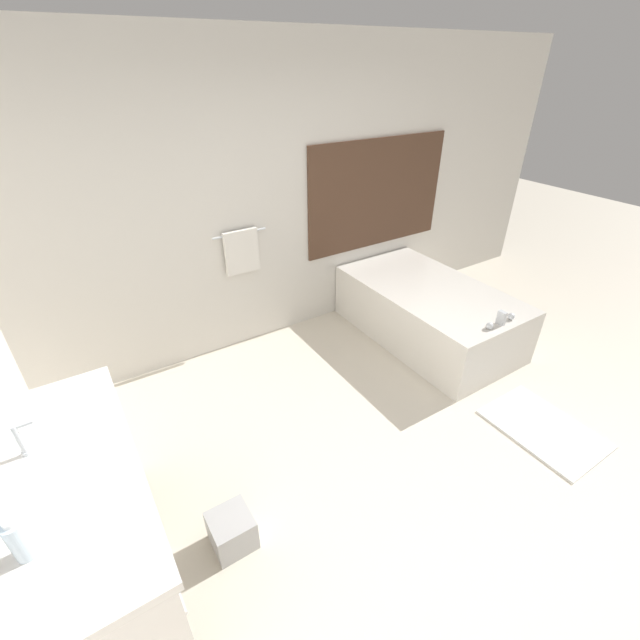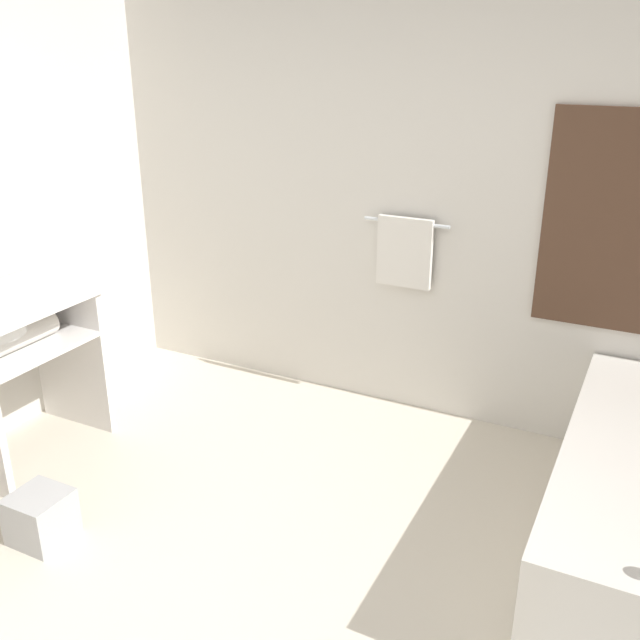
{
  "view_description": "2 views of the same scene",
  "coord_description": "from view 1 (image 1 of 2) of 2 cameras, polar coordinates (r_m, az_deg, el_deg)",
  "views": [
    {
      "loc": [
        -1.64,
        -1.26,
        2.48
      ],
      "look_at": [
        -0.19,
        1.01,
        0.81
      ],
      "focal_mm": 24.0,
      "sensor_mm": 36.0,
      "label": 1
    },
    {
      "loc": [
        1.01,
        -1.53,
        2.1
      ],
      "look_at": [
        -0.3,
        1.1,
        0.94
      ],
      "focal_mm": 40.0,
      "sensor_mm": 36.0,
      "label": 2
    }
  ],
  "objects": [
    {
      "name": "ground_plane",
      "position": [
        3.23,
        13.44,
        -19.66
      ],
      "size": [
        16.0,
        16.0,
        0.0
      ],
      "primitive_type": "plane",
      "color": "beige",
      "rests_on": "ground"
    },
    {
      "name": "wall_back_with_blinds",
      "position": [
        4.04,
        -6.73,
        15.19
      ],
      "size": [
        7.4,
        0.13,
        2.7
      ],
      "color": "silver",
      "rests_on": "ground_plane"
    },
    {
      "name": "vanity_counter",
      "position": [
        2.51,
        -28.86,
        -20.35
      ],
      "size": [
        0.57,
        1.48,
        0.89
      ],
      "color": "white",
      "rests_on": "ground_plane"
    },
    {
      "name": "sink_faucet",
      "position": [
        2.45,
        -35.04,
        -13.07
      ],
      "size": [
        0.09,
        0.04,
        0.18
      ],
      "color": "silver",
      "rests_on": "vanity_counter"
    },
    {
      "name": "bathtub",
      "position": [
        4.44,
        14.17,
        1.38
      ],
      "size": [
        1.02,
        1.8,
        0.68
      ],
      "color": "silver",
      "rests_on": "ground_plane"
    },
    {
      "name": "water_bottle_1",
      "position": [
        2.06,
        -35.21,
        -22.83
      ],
      "size": [
        0.07,
        0.07,
        0.2
      ],
      "color": "silver",
      "rests_on": "vanity_counter"
    },
    {
      "name": "waste_bin",
      "position": [
        2.84,
        -11.68,
        -25.8
      ],
      "size": [
        0.24,
        0.24,
        0.23
      ],
      "color": "#B2B2B2",
      "rests_on": "ground_plane"
    },
    {
      "name": "bath_mat",
      "position": [
        3.85,
        27.65,
        -12.69
      ],
      "size": [
        0.59,
        0.83,
        0.02
      ],
      "color": "white",
      "rests_on": "ground_plane"
    }
  ]
}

